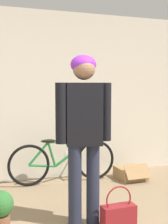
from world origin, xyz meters
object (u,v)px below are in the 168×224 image
person (84,124)px  potted_plant (0,209)px  bicycle (63,161)px  handbag (119,215)px  cardboard_box (131,173)px

person → potted_plant: (-0.84, 0.11, -0.83)m
potted_plant → person: bearing=-7.6°
person → potted_plant: bearing=-174.5°
bicycle → potted_plant: size_ratio=3.82×
handbag → cardboard_box: size_ratio=0.88×
handbag → person: bearing=145.5°
handbag → potted_plant: handbag is taller
handbag → cardboard_box: 1.75m
person → cardboard_box: 2.03m
person → potted_plant: size_ratio=4.12×
person → cardboard_box: size_ratio=3.51×
bicycle → potted_plant: 1.69m
handbag → bicycle: bearing=93.6°
handbag → potted_plant: (-1.14, 0.32, 0.10)m
cardboard_box → potted_plant: potted_plant is taller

